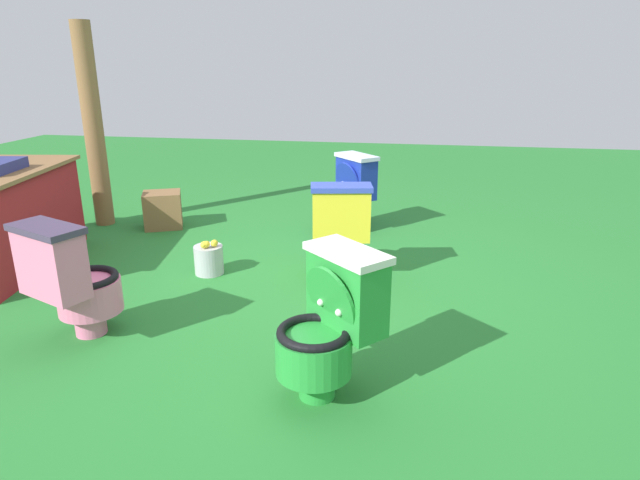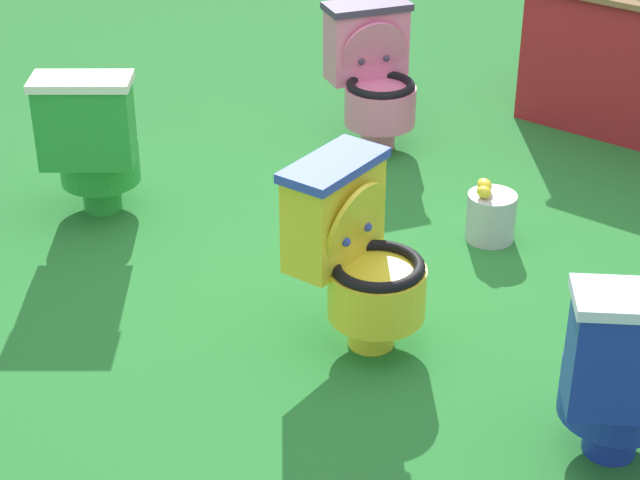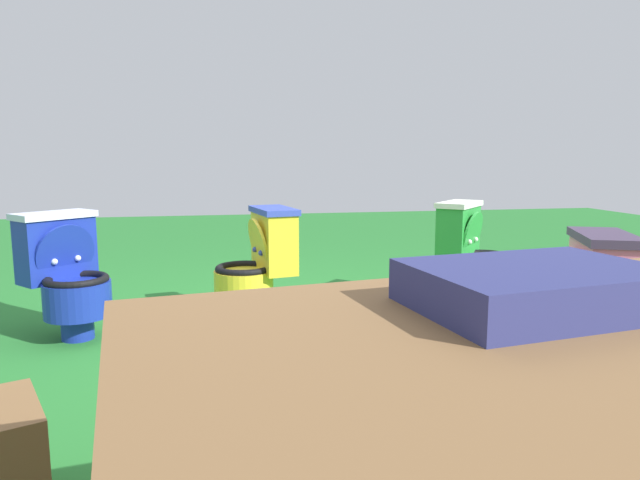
{
  "view_description": "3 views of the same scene",
  "coord_description": "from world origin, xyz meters",
  "views": [
    {
      "loc": [
        -3.65,
        -0.86,
        1.58
      ],
      "look_at": [
        -0.22,
        -0.26,
        0.42
      ],
      "focal_mm": 30.72,
      "sensor_mm": 36.0,
      "label": 1
    },
    {
      "loc": [
        2.69,
        -2.87,
        2.42
      ],
      "look_at": [
        0.01,
        -0.34,
        0.35
      ],
      "focal_mm": 61.77,
      "sensor_mm": 36.0,
      "label": 2
    },
    {
      "loc": [
        0.49,
        3.16,
        1.05
      ],
      "look_at": [
        -0.17,
        -0.24,
        0.53
      ],
      "focal_mm": 31.73,
      "sensor_mm": 36.0,
      "label": 3
    }
  ],
  "objects": [
    {
      "name": "toilet_yellow",
      "position": [
        0.21,
        -0.34,
        0.37
      ],
      "size": [
        0.56,
        0.49,
        0.73
      ],
      "rotation": [
        0.0,
        0.0,
        4.9
      ],
      "color": "yellow",
      "rests_on": "ground"
    },
    {
      "name": "ground",
      "position": [
        0.0,
        0.0,
        0.0
      ],
      "size": [
        14.0,
        14.0,
        0.0
      ],
      "primitive_type": "plane",
      "color": "#26752D"
    },
    {
      "name": "toilet_green",
      "position": [
        -1.32,
        -0.5,
        0.37
      ],
      "size": [
        0.63,
        0.63,
        0.73
      ],
      "rotation": [
        0.0,
        0.0,
        0.82
      ],
      "color": "green",
      "rests_on": "ground"
    },
    {
      "name": "toilet_pink",
      "position": [
        -1.04,
        1.03,
        0.37
      ],
      "size": [
        0.61,
        0.56,
        0.73
      ],
      "rotation": [
        0.0,
        0.0,
        4.32
      ],
      "color": "pink",
      "rests_on": "ground"
    },
    {
      "name": "toilet_blue",
      "position": [
        1.32,
        -0.25,
        0.37
      ],
      "size": [
        0.63,
        0.63,
        0.73
      ],
      "rotation": [
        0.0,
        0.0,
        0.73
      ],
      "color": "#192D9E",
      "rests_on": "ground"
    },
    {
      "name": "lemon_bucket",
      "position": [
        0.07,
        0.65,
        0.12
      ],
      "size": [
        0.22,
        0.22,
        0.28
      ],
      "color": "#B7B7BF",
      "rests_on": "ground"
    }
  ]
}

